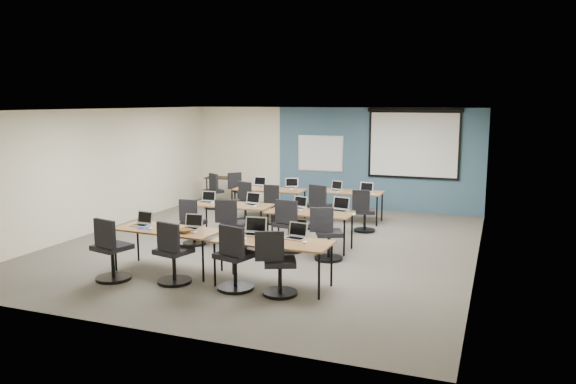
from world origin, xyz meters
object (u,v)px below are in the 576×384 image
at_px(training_table_back_right, 347,193).
at_px(laptop_8, 259,184).
at_px(task_chair_6, 289,230).
at_px(laptop_5, 252,202).
at_px(projector_screen, 414,140).
at_px(task_chair_10, 317,210).
at_px(laptop_1, 192,225).
at_px(task_chair_11, 364,214).
at_px(task_chair_4, 192,226).
at_px(laptop_10, 336,188).
at_px(task_chair_0, 111,255).
at_px(laptop_7, 340,208).
at_px(task_chair_3, 277,269).
at_px(laptop_11, 366,190).
at_px(laptop_0, 142,222).
at_px(laptop_4, 207,200).
at_px(laptop_2, 254,230).
at_px(laptop_6, 299,205).
at_px(utility_table, 222,181).
at_px(laptop_3, 296,235).
at_px(whiteboard, 320,154).
at_px(training_table_front_right, 273,244).
at_px(training_table_mid_left, 232,207).
at_px(task_chair_7, 327,238).
at_px(laptop_9, 291,186).
at_px(spare_chair_a, 240,193).
at_px(training_table_back_left, 270,191).
at_px(task_chair_8, 245,205).
at_px(task_chair_2, 234,263).
at_px(task_chair_5, 232,229).
at_px(training_table_mid_right, 310,215).
at_px(spare_chair_b, 214,194).
at_px(task_chair_9, 274,208).

relative_size(training_table_back_right, laptop_8, 5.51).
bearing_deg(task_chair_6, laptop_5, 153.55).
height_order(projector_screen, task_chair_10, projector_screen).
xyz_separation_m(laptop_1, task_chair_11, (2.07, 3.84, -0.40)).
bearing_deg(task_chair_4, laptop_10, 55.93).
bearing_deg(laptop_5, projector_screen, 65.31).
relative_size(task_chair_0, laptop_7, 2.95).
bearing_deg(task_chair_0, laptop_5, 87.69).
bearing_deg(task_chair_3, task_chair_10, 76.60).
bearing_deg(laptop_11, laptop_0, -113.57).
relative_size(laptop_0, task_chair_11, 0.32).
distance_m(task_chair_3, laptop_4, 4.09).
distance_m(laptop_2, laptop_7, 2.51).
bearing_deg(training_table_back_right, laptop_6, -98.37).
xyz_separation_m(laptop_10, task_chair_10, (-0.13, -1.03, -0.36)).
distance_m(laptop_10, utility_table, 3.77).
xyz_separation_m(task_chair_6, laptop_8, (-1.97, 3.06, 0.36)).
bearing_deg(laptop_3, laptop_5, 136.74).
distance_m(whiteboard, laptop_6, 4.26).
bearing_deg(utility_table, task_chair_4, -71.51).
relative_size(training_table_front_right, training_table_mid_left, 1.08).
xyz_separation_m(training_table_front_right, task_chair_4, (-2.47, 1.77, -0.30)).
relative_size(laptop_7, task_chair_7, 0.35).
xyz_separation_m(whiteboard, laptop_9, (-0.24, -1.67, -0.66)).
xyz_separation_m(whiteboard, laptop_2, (0.92, -6.48, -0.65)).
height_order(laptop_8, spare_chair_a, laptop_8).
height_order(training_table_back_left, laptop_10, laptop_10).
bearing_deg(task_chair_8, task_chair_2, -42.82).
relative_size(projector_screen, task_chair_5, 2.39).
distance_m(laptop_5, laptop_11, 3.01).
bearing_deg(utility_table, laptop_11, -15.97).
bearing_deg(whiteboard, utility_table, -167.09).
relative_size(whiteboard, training_table_mid_right, 0.77).
xyz_separation_m(task_chair_4, spare_chair_a, (-0.91, 4.07, 0.00)).
height_order(whiteboard, laptop_9, whiteboard).
height_order(laptop_5, spare_chair_b, laptop_5).
distance_m(projector_screen, training_table_mid_right, 4.73).
xyz_separation_m(task_chair_10, task_chair_11, (1.05, 0.07, -0.03)).
bearing_deg(task_chair_6, training_table_mid_left, 164.56).
distance_m(training_table_back_left, task_chair_3, 5.61).
bearing_deg(laptop_8, laptop_3, -62.19).
xyz_separation_m(task_chair_5, laptop_11, (1.88, 3.27, 0.38)).
xyz_separation_m(projector_screen, training_table_mid_left, (-3.10, -4.17, -1.20)).
height_order(laptop_2, laptop_5, laptop_2).
bearing_deg(task_chair_9, laptop_8, 132.11).
bearing_deg(projector_screen, training_table_mid_left, -126.60).
bearing_deg(spare_chair_b, laptop_1, -33.54).
distance_m(task_chair_4, task_chair_11, 3.77).
xyz_separation_m(task_chair_6, task_chair_9, (-1.20, 2.18, -0.04)).
distance_m(training_table_back_left, laptop_7, 3.15).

